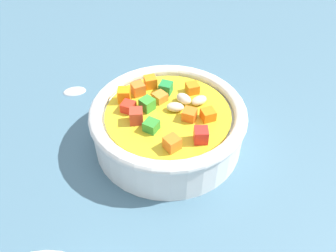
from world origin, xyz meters
TOP-DOWN VIEW (x-y plane):
  - ground_plane at (0.00, 0.00)cm, footprint 140.00×140.00cm
  - soup_bowl_main at (0.00, -0.01)cm, footprint 17.25×17.25cm
  - spoon at (1.00, -12.65)cm, footprint 19.41×4.90cm

SIDE VIEW (x-z plane):
  - ground_plane at x=0.00cm, z-range -2.00..0.00cm
  - spoon at x=1.00cm, z-range -0.01..0.81cm
  - soup_bowl_main at x=0.00cm, z-range -0.17..5.92cm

